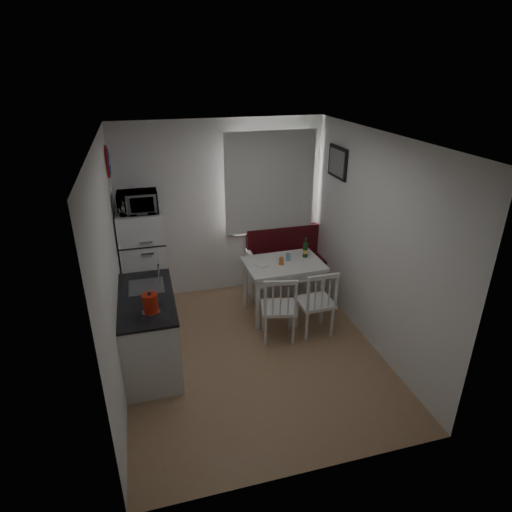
% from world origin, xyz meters
% --- Properties ---
extents(floor, '(3.00, 3.50, 0.02)m').
position_xyz_m(floor, '(0.00, 0.00, 0.00)').
color(floor, '#A37956').
rests_on(floor, ground).
extents(ceiling, '(3.00, 3.50, 0.02)m').
position_xyz_m(ceiling, '(0.00, 0.00, 2.60)').
color(ceiling, white).
rests_on(ceiling, wall_back).
extents(wall_back, '(3.00, 0.02, 2.60)m').
position_xyz_m(wall_back, '(0.00, 1.75, 1.30)').
color(wall_back, white).
rests_on(wall_back, floor).
extents(wall_front, '(3.00, 0.02, 2.60)m').
position_xyz_m(wall_front, '(0.00, -1.75, 1.30)').
color(wall_front, white).
rests_on(wall_front, floor).
extents(wall_left, '(0.02, 3.50, 2.60)m').
position_xyz_m(wall_left, '(-1.50, 0.00, 1.30)').
color(wall_left, white).
rests_on(wall_left, floor).
extents(wall_right, '(0.02, 3.50, 2.60)m').
position_xyz_m(wall_right, '(1.50, 0.00, 1.30)').
color(wall_right, white).
rests_on(wall_right, floor).
extents(window, '(1.22, 0.06, 1.47)m').
position_xyz_m(window, '(0.70, 1.72, 1.62)').
color(window, white).
rests_on(window, wall_back).
extents(curtain, '(1.35, 0.02, 1.50)m').
position_xyz_m(curtain, '(0.70, 1.65, 1.68)').
color(curtain, white).
rests_on(curtain, wall_back).
extents(kitchen_counter, '(0.62, 1.32, 1.16)m').
position_xyz_m(kitchen_counter, '(-1.20, 0.16, 0.46)').
color(kitchen_counter, white).
rests_on(kitchen_counter, floor).
extents(wall_sign, '(0.03, 0.40, 0.40)m').
position_xyz_m(wall_sign, '(-1.47, 1.45, 2.15)').
color(wall_sign, navy).
rests_on(wall_sign, wall_left).
extents(picture_frame, '(0.04, 0.52, 0.42)m').
position_xyz_m(picture_frame, '(1.48, 1.10, 2.05)').
color(picture_frame, black).
rests_on(picture_frame, wall_right).
extents(bench, '(1.35, 0.52, 0.97)m').
position_xyz_m(bench, '(0.99, 1.51, 0.32)').
color(bench, white).
rests_on(bench, floor).
extents(dining_table, '(1.07, 0.76, 0.79)m').
position_xyz_m(dining_table, '(0.65, 0.82, 0.70)').
color(dining_table, white).
rests_on(dining_table, floor).
extents(chair_left, '(0.51, 0.50, 0.50)m').
position_xyz_m(chair_left, '(0.40, 0.15, 0.57)').
color(chair_left, white).
rests_on(chair_left, floor).
extents(chair_right, '(0.44, 0.42, 0.50)m').
position_xyz_m(chair_right, '(0.90, 0.15, 0.58)').
color(chair_right, white).
rests_on(chair_right, floor).
extents(fridge, '(0.60, 0.60, 1.49)m').
position_xyz_m(fridge, '(-1.18, 1.40, 0.75)').
color(fridge, white).
rests_on(fridge, floor).
extents(microwave, '(0.51, 0.34, 0.28)m').
position_xyz_m(microwave, '(-1.18, 1.35, 1.63)').
color(microwave, white).
rests_on(microwave, fridge).
extents(kettle, '(0.19, 0.19, 0.25)m').
position_xyz_m(kettle, '(-1.15, -0.23, 1.02)').
color(kettle, '#AE200D').
rests_on(kettle, kitchen_counter).
extents(wine_bottle, '(0.07, 0.07, 0.29)m').
position_xyz_m(wine_bottle, '(1.00, 0.92, 0.93)').
color(wine_bottle, '#144118').
rests_on(wine_bottle, dining_table).
extents(drinking_glass_orange, '(0.06, 0.06, 0.10)m').
position_xyz_m(drinking_glass_orange, '(0.60, 0.77, 0.84)').
color(drinking_glass_orange, '#D26023').
rests_on(drinking_glass_orange, dining_table).
extents(drinking_glass_blue, '(0.06, 0.06, 0.10)m').
position_xyz_m(drinking_glass_blue, '(0.73, 0.87, 0.84)').
color(drinking_glass_blue, '#6FABBC').
rests_on(drinking_glass_blue, dining_table).
extents(plate, '(0.22, 0.22, 0.02)m').
position_xyz_m(plate, '(0.35, 0.84, 0.80)').
color(plate, white).
rests_on(plate, dining_table).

